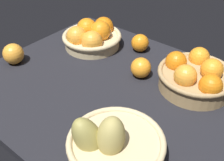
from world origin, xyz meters
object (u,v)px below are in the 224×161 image
Objects in this scene: basket_near_right at (92,36)px; loose_orange_side_gap at (141,68)px; basket_far_left_pears at (112,145)px; loose_orange_back_gap at (140,43)px; loose_orange_front_gap at (13,54)px; basket_near_left at (196,76)px.

basket_near_right is 3.38× the size of loose_orange_side_gap.
basket_far_left_pears reaches higher than basket_near_right.
basket_far_left_pears is at bearing 117.77° from loose_orange_back_gap.
basket_near_left is at bearing -154.21° from loose_orange_front_gap.
basket_near_right is at bearing 0.88° from basket_near_left.
loose_orange_front_gap is at bearing 28.80° from loose_orange_side_gap.
loose_orange_front_gap is at bearing -10.70° from basket_far_left_pears.
basket_near_left is 18.02cm from loose_orange_side_gap.
basket_near_right is at bearing -42.26° from basket_far_left_pears.
basket_far_left_pears is 1.01× the size of basket_near_right.
basket_near_right reaches higher than loose_orange_front_gap.
basket_near_right is 30.37cm from loose_orange_front_gap.
loose_orange_front_gap is 47.34cm from loose_orange_back_gap.
basket_near_left is 3.23× the size of loose_orange_front_gap.
loose_orange_side_gap is (-26.87, 4.90, -0.98)cm from basket_near_right.
basket_near_left reaches higher than loose_orange_side_gap.
basket_far_left_pears reaches higher than basket_near_left.
loose_orange_back_gap is at bearing -17.43° from basket_near_left.
loose_orange_front_gap is at bearing 25.79° from basket_near_left.
basket_far_left_pears is 55.79cm from basket_near_right.
basket_far_left_pears reaches higher than loose_orange_back_gap.
basket_near_left is 1.03× the size of basket_far_left_pears.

